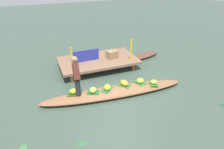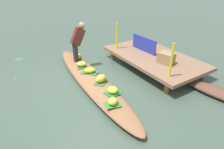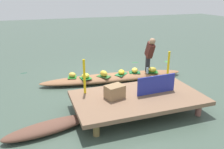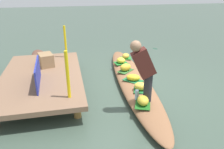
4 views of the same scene
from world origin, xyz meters
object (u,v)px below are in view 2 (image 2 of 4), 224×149
(banana_bunch_0, at_px, (113,101))
(banana_bunch_5, at_px, (78,56))
(banana_bunch_3, at_px, (113,90))
(vendor_boat, at_px, (91,80))
(banana_bunch_4, at_px, (101,78))
(vendor_person, at_px, (78,40))
(banana_bunch_2, at_px, (82,64))
(water_bottle, at_px, (82,58))
(moored_boat, at_px, (222,94))
(market_banner, at_px, (144,44))
(banana_bunch_1, at_px, (90,70))
(produce_crate, at_px, (166,58))

(banana_bunch_0, height_order, banana_bunch_5, banana_bunch_5)
(banana_bunch_5, bearing_deg, banana_bunch_3, -4.10)
(vendor_boat, relative_size, banana_bunch_4, 15.98)
(vendor_person, bearing_deg, banana_bunch_5, 170.34)
(banana_bunch_4, bearing_deg, banana_bunch_3, -3.14)
(banana_bunch_2, xyz_separation_m, banana_bunch_3, (1.71, -0.01, -0.00))
(banana_bunch_4, height_order, water_bottle, water_bottle)
(moored_boat, relative_size, water_bottle, 9.41)
(banana_bunch_0, xyz_separation_m, water_bottle, (-2.47, 0.46, 0.02))
(vendor_boat, distance_m, banana_bunch_4, 0.45)
(banana_bunch_4, xyz_separation_m, vendor_person, (-1.58, 0.11, 0.59))
(banana_bunch_5, bearing_deg, banana_bunch_0, -8.72)
(banana_bunch_2, height_order, market_banner, market_banner)
(banana_bunch_0, bearing_deg, banana_bunch_5, 171.28)
(market_banner, bearing_deg, banana_bunch_2, -102.40)
(moored_boat, height_order, banana_bunch_5, banana_bunch_5)
(banana_bunch_1, bearing_deg, market_banner, 93.26)
(vendor_boat, bearing_deg, banana_bunch_5, 174.90)
(banana_bunch_2, bearing_deg, vendor_person, 164.11)
(vendor_boat, height_order, banana_bunch_1, banana_bunch_1)
(banana_bunch_2, xyz_separation_m, produce_crate, (1.46, 2.01, 0.25))
(moored_boat, xyz_separation_m, banana_bunch_2, (-3.08, -2.34, 0.21))
(banana_bunch_4, xyz_separation_m, banana_bunch_5, (-1.71, 0.13, -0.01))
(banana_bunch_0, height_order, banana_bunch_1, banana_bunch_0)
(vendor_person, height_order, produce_crate, vendor_person)
(produce_crate, bearing_deg, banana_bunch_4, -99.79)
(banana_bunch_1, bearing_deg, banana_bunch_0, -9.40)
(vendor_boat, height_order, banana_bunch_3, banana_bunch_3)
(vendor_boat, height_order, produce_crate, produce_crate)
(banana_bunch_4, bearing_deg, banana_bunch_5, 175.56)
(moored_boat, xyz_separation_m, market_banner, (-2.70, -0.25, 0.53))
(banana_bunch_2, bearing_deg, banana_bunch_4, 1.09)
(banana_bunch_0, xyz_separation_m, produce_crate, (-0.64, 2.26, 0.25))
(banana_bunch_2, bearing_deg, banana_bunch_5, 165.45)
(banana_bunch_4, xyz_separation_m, water_bottle, (-1.49, 0.18, 0.00))
(vendor_boat, height_order, vendor_person, vendor_person)
(market_banner, bearing_deg, banana_bunch_5, -118.74)
(moored_boat, bearing_deg, banana_bunch_3, -131.64)
(banana_bunch_3, height_order, vendor_person, vendor_person)
(banana_bunch_0, bearing_deg, water_bottle, 169.40)
(vendor_boat, bearing_deg, banana_bunch_1, 167.06)
(vendor_person, height_order, market_banner, vendor_person)
(banana_bunch_3, bearing_deg, vendor_boat, -176.87)
(banana_bunch_1, relative_size, water_bottle, 1.57)
(vendor_person, bearing_deg, water_bottle, 40.01)
(vendor_boat, bearing_deg, water_bottle, 170.59)
(banana_bunch_0, height_order, produce_crate, produce_crate)
(banana_bunch_3, bearing_deg, banana_bunch_0, -32.90)
(banana_bunch_0, relative_size, produce_crate, 0.54)
(banana_bunch_1, distance_m, banana_bunch_3, 1.22)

